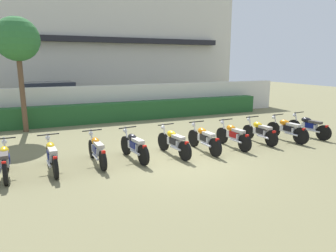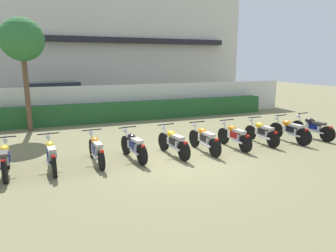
# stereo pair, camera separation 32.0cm
# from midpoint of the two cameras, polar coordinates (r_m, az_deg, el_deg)

# --- Properties ---
(ground) EXTENTS (60.00, 60.00, 0.00)m
(ground) POSITION_cam_midpoint_polar(r_m,az_deg,el_deg) (9.41, 3.06, -6.58)
(ground) COLOR olive
(building) EXTENTS (21.62, 6.50, 8.43)m
(building) POSITION_cam_midpoint_polar(r_m,az_deg,el_deg) (24.53, -13.16, 14.57)
(building) COLOR beige
(building) RESTS_ON ground
(compound_wall) EXTENTS (20.53, 0.30, 1.80)m
(compound_wall) POSITION_cam_midpoint_polar(r_m,az_deg,el_deg) (16.44, -8.24, 4.58)
(compound_wall) COLOR silver
(compound_wall) RESTS_ON ground
(hedge_row) EXTENTS (16.43, 0.70, 0.96)m
(hedge_row) POSITION_cam_midpoint_polar(r_m,az_deg,el_deg) (15.82, -7.60, 2.76)
(hedge_row) COLOR #235628
(hedge_row) RESTS_ON ground
(parked_car) EXTENTS (4.66, 2.43, 1.89)m
(parked_car) POSITION_cam_midpoint_polar(r_m,az_deg,el_deg) (18.67, -19.70, 4.99)
(parked_car) COLOR black
(parked_car) RESTS_ON ground
(tree_near_inspector) EXTENTS (1.81, 1.81, 4.84)m
(tree_near_inspector) POSITION_cam_midpoint_polar(r_m,az_deg,el_deg) (14.42, -25.38, 14.42)
(tree_near_inspector) COLOR brown
(tree_near_inspector) RESTS_ON ground
(motorcycle_in_row_1) EXTENTS (0.60, 1.85, 0.97)m
(motorcycle_in_row_1) POSITION_cam_midpoint_polar(r_m,az_deg,el_deg) (9.14, -27.61, -5.54)
(motorcycle_in_row_1) COLOR black
(motorcycle_in_row_1) RESTS_ON ground
(motorcycle_in_row_2) EXTENTS (0.60, 1.92, 0.96)m
(motorcycle_in_row_2) POSITION_cam_midpoint_polar(r_m,az_deg,el_deg) (9.07, -20.35, -5.06)
(motorcycle_in_row_2) COLOR black
(motorcycle_in_row_2) RESTS_ON ground
(motorcycle_in_row_3) EXTENTS (0.60, 1.92, 0.95)m
(motorcycle_in_row_3) POSITION_cam_midpoint_polar(r_m,az_deg,el_deg) (9.27, -12.52, -4.28)
(motorcycle_in_row_3) COLOR black
(motorcycle_in_row_3) RESTS_ON ground
(motorcycle_in_row_4) EXTENTS (0.60, 1.84, 0.97)m
(motorcycle_in_row_4) POSITION_cam_midpoint_polar(r_m,az_deg,el_deg) (9.43, -5.61, -3.69)
(motorcycle_in_row_4) COLOR black
(motorcycle_in_row_4) RESTS_ON ground
(motorcycle_in_row_5) EXTENTS (0.60, 1.92, 0.97)m
(motorcycle_in_row_5) POSITION_cam_midpoint_polar(r_m,az_deg,el_deg) (9.79, 1.95, -3.05)
(motorcycle_in_row_5) COLOR black
(motorcycle_in_row_5) RESTS_ON ground
(motorcycle_in_row_6) EXTENTS (0.60, 1.95, 0.97)m
(motorcycle_in_row_6) POSITION_cam_midpoint_polar(r_m,az_deg,el_deg) (10.27, 7.77, -2.44)
(motorcycle_in_row_6) COLOR black
(motorcycle_in_row_6) RESTS_ON ground
(motorcycle_in_row_7) EXTENTS (0.60, 1.83, 0.96)m
(motorcycle_in_row_7) POSITION_cam_midpoint_polar(r_m,az_deg,el_deg) (10.92, 13.26, -1.81)
(motorcycle_in_row_7) COLOR black
(motorcycle_in_row_7) RESTS_ON ground
(motorcycle_in_row_8) EXTENTS (0.60, 1.80, 0.95)m
(motorcycle_in_row_8) POSITION_cam_midpoint_polar(r_m,az_deg,el_deg) (11.79, 18.10, -1.11)
(motorcycle_in_row_8) COLOR black
(motorcycle_in_row_8) RESTS_ON ground
(motorcycle_in_row_9) EXTENTS (0.60, 1.91, 0.97)m
(motorcycle_in_row_9) POSITION_cam_midpoint_polar(r_m,az_deg,el_deg) (12.43, 22.77, -0.72)
(motorcycle_in_row_9) COLOR black
(motorcycle_in_row_9) RESTS_ON ground
(motorcycle_in_row_10) EXTENTS (0.60, 1.94, 0.96)m
(motorcycle_in_row_10) POSITION_cam_midpoint_polar(r_m,az_deg,el_deg) (13.40, 26.33, -0.21)
(motorcycle_in_row_10) COLOR black
(motorcycle_in_row_10) RESTS_ON ground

